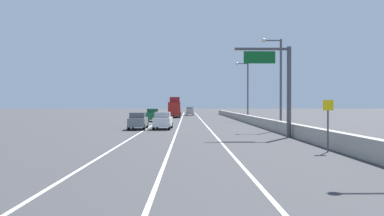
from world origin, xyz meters
TOP-DOWN VIEW (x-y plane):
  - ground_plane at (0.00, 64.00)m, footprint 320.00×320.00m
  - lane_stripe_left at (-5.50, 55.00)m, footprint 0.16×130.00m
  - lane_stripe_center at (-2.00, 55.00)m, footprint 0.16×130.00m
  - lane_stripe_right at (1.50, 55.00)m, footprint 0.16×130.00m
  - jersey_barrier_right at (8.06, 40.00)m, footprint 0.60×120.00m
  - overhead_sign_gantry at (6.72, 26.75)m, footprint 4.68×0.36m
  - speed_advisory_sign at (7.16, 17.28)m, footprint 0.60×0.11m
  - lamp_post_right_second at (8.55, 34.97)m, footprint 2.14×0.44m
  - lamp_post_right_third at (8.73, 57.62)m, footprint 2.14×0.44m
  - car_gray_0 at (-6.30, 36.98)m, footprint 1.93×4.57m
  - car_black_1 at (-3.41, 83.74)m, footprint 1.86×4.09m
  - car_silver_2 at (-0.31, 88.00)m, footprint 1.88×4.58m
  - car_green_3 at (-6.40, 55.83)m, footprint 2.00×4.53m
  - car_blue_4 at (-3.45, 92.08)m, footprint 1.93×4.11m
  - car_white_5 at (-3.61, 37.18)m, footprint 2.01×4.33m
  - box_truck at (-3.60, 75.21)m, footprint 2.59×9.92m

SIDE VIEW (x-z plane):
  - ground_plane at x=0.00m, z-range 0.00..0.00m
  - lane_stripe_left at x=-5.50m, z-range 0.00..0.00m
  - lane_stripe_center at x=-2.00m, z-range 0.00..0.00m
  - lane_stripe_right at x=1.50m, z-range 0.00..0.00m
  - jersey_barrier_right at x=8.06m, z-range 0.00..1.10m
  - car_gray_0 at x=-6.30m, z-range 0.00..1.86m
  - car_white_5 at x=-3.61m, z-range 0.00..1.89m
  - car_blue_4 at x=-3.45m, z-range 0.00..1.97m
  - car_green_3 at x=-6.40m, z-range 0.00..2.02m
  - car_black_1 at x=-3.41m, z-range -0.01..2.09m
  - car_silver_2 at x=-0.31m, z-range -0.01..2.11m
  - speed_advisory_sign at x=7.16m, z-range 0.26..3.26m
  - box_truck at x=-3.60m, z-range -0.18..4.08m
  - overhead_sign_gantry at x=6.72m, z-range 0.98..8.48m
  - lamp_post_right_second at x=8.55m, z-range 0.74..10.34m
  - lamp_post_right_third at x=8.73m, z-range 0.74..10.34m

